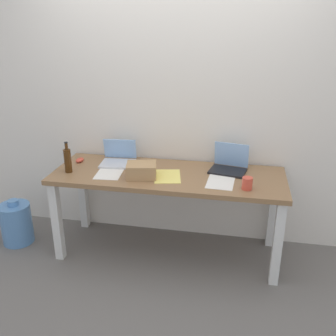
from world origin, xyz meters
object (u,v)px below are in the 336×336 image
at_px(desk, 168,184).
at_px(laptop_right, 229,165).
at_px(water_cooler_jug, 16,223).
at_px(laptop_left, 118,159).
at_px(beer_bottle, 68,160).
at_px(coffee_mug, 247,183).
at_px(cardboard_box, 141,170).
at_px(computer_mouse, 80,160).

bearing_deg(desk, laptop_right, 18.43).
distance_m(laptop_right, water_cooler_jug, 2.03).
height_order(laptop_left, beer_bottle, beer_bottle).
xyz_separation_m(coffee_mug, water_cooler_jug, (-2.06, 0.08, -0.61)).
height_order(laptop_left, coffee_mug, laptop_left).
bearing_deg(cardboard_box, water_cooler_jug, -179.99).
bearing_deg(laptop_right, beer_bottle, -167.72).
height_order(beer_bottle, cardboard_box, beer_bottle).
relative_size(beer_bottle, cardboard_box, 1.12).
height_order(desk, coffee_mug, coffee_mug).
height_order(desk, laptop_right, laptop_right).
bearing_deg(coffee_mug, beer_bottle, 177.42).
relative_size(laptop_left, coffee_mug, 3.30).
height_order(beer_bottle, computer_mouse, beer_bottle).
bearing_deg(laptop_left, desk, -17.70).
distance_m(desk, computer_mouse, 0.85).
bearing_deg(laptop_left, water_cooler_jug, -164.09).
xyz_separation_m(beer_bottle, coffee_mug, (1.48, -0.07, -0.06)).
bearing_deg(coffee_mug, desk, 163.64).
height_order(laptop_left, computer_mouse, laptop_left).
xyz_separation_m(laptop_left, laptop_right, (0.98, 0.01, 0.01)).
bearing_deg(computer_mouse, cardboard_box, -15.02).
distance_m(desk, cardboard_box, 0.28).
height_order(laptop_right, cardboard_box, laptop_right).
xyz_separation_m(desk, water_cooler_jug, (-1.42, -0.11, -0.47)).
relative_size(desk, laptop_right, 5.83).
relative_size(coffee_mug, water_cooler_jug, 0.22).
xyz_separation_m(laptop_left, computer_mouse, (-0.36, -0.03, -0.02)).
height_order(desk, cardboard_box, cardboard_box).
xyz_separation_m(laptop_right, beer_bottle, (-1.33, -0.29, 0.06)).
distance_m(desk, coffee_mug, 0.69).
bearing_deg(water_cooler_jug, cardboard_box, 0.01).
height_order(desk, water_cooler_jug, desk).
bearing_deg(computer_mouse, desk, -3.11).
distance_m(desk, laptop_left, 0.52).
relative_size(cardboard_box, water_cooler_jug, 0.55).
xyz_separation_m(beer_bottle, computer_mouse, (-0.01, 0.25, -0.09)).
bearing_deg(laptop_right, desk, -161.57).
distance_m(laptop_left, coffee_mug, 1.18).
bearing_deg(water_cooler_jug, desk, 4.56).
relative_size(desk, beer_bottle, 7.31).
bearing_deg(coffee_mug, water_cooler_jug, 177.86).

